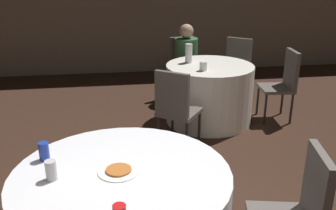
{
  "coord_description": "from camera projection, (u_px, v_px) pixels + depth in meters",
  "views": [
    {
      "loc": [
        -0.22,
        -1.88,
        1.94
      ],
      "look_at": [
        0.19,
        0.97,
        0.85
      ],
      "focal_mm": 40.0,
      "sensor_mm": 36.0,
      "label": 1
    }
  ],
  "objects": [
    {
      "name": "table_far",
      "position": [
        209.0,
        93.0,
        4.82
      ],
      "size": [
        1.11,
        1.11,
        0.75
      ],
      "color": "white",
      "rests_on": "ground_plane"
    },
    {
      "name": "chair_far_east",
      "position": [
        284.0,
        79.0,
        4.82
      ],
      "size": [
        0.43,
        0.43,
        0.92
      ],
      "rotation": [
        0.0,
        0.0,
        1.49
      ],
      "color": "#59514C",
      "rests_on": "ground_plane"
    },
    {
      "name": "person_green_jacket",
      "position": [
        188.0,
        63.0,
        5.46
      ],
      "size": [
        0.37,
        0.5,
        1.14
      ],
      "rotation": [
        0.0,
        0.0,
        -2.98
      ],
      "color": "#4C4238",
      "rests_on": "ground_plane"
    },
    {
      "name": "cup_far",
      "position": [
        203.0,
        66.0,
        4.43
      ],
      "size": [
        0.09,
        0.09,
        0.11
      ],
      "color": "white",
      "rests_on": "table_far"
    },
    {
      "name": "soda_can_silver",
      "position": [
        51.0,
        170.0,
        2.18
      ],
      "size": [
        0.07,
        0.07,
        0.12
      ],
      "color": "silver",
      "rests_on": "table_near"
    },
    {
      "name": "chair_far_northeast",
      "position": [
        236.0,
        64.0,
        5.54
      ],
      "size": [
        0.56,
        0.56,
        0.92
      ],
      "rotation": [
        0.0,
        0.0,
        -3.81
      ],
      "color": "#59514C",
      "rests_on": "ground_plane"
    },
    {
      "name": "bottle_far",
      "position": [
        189.0,
        53.0,
        4.77
      ],
      "size": [
        0.09,
        0.09,
        0.24
      ],
      "color": "white",
      "rests_on": "table_far"
    },
    {
      "name": "soda_can_blue",
      "position": [
        44.0,
        151.0,
        2.4
      ],
      "size": [
        0.07,
        0.07,
        0.12
      ],
      "color": "#1E38A5",
      "rests_on": "table_near"
    },
    {
      "name": "pizza_plate_near",
      "position": [
        119.0,
        171.0,
        2.28
      ],
      "size": [
        0.26,
        0.26,
        0.02
      ],
      "color": "white",
      "rests_on": "table_near"
    },
    {
      "name": "chair_far_southwest",
      "position": [
        175.0,
        105.0,
        3.96
      ],
      "size": [
        0.56,
        0.56,
        0.92
      ],
      "rotation": [
        0.0,
        0.0,
        -0.62
      ],
      "color": "#59514C",
      "rests_on": "ground_plane"
    },
    {
      "name": "chair_near_east",
      "position": [
        300.0,
        208.0,
        2.28
      ],
      "size": [
        0.48,
        0.47,
        0.92
      ],
      "rotation": [
        0.0,
        0.0,
        1.37
      ],
      "color": "#59514C",
      "rests_on": "ground_plane"
    },
    {
      "name": "chair_far_north",
      "position": [
        184.0,
        63.0,
        5.62
      ],
      "size": [
        0.46,
        0.46,
        0.92
      ],
      "rotation": [
        0.0,
        0.0,
        -2.98
      ],
      "color": "#59514C",
      "rests_on": "ground_plane"
    }
  ]
}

